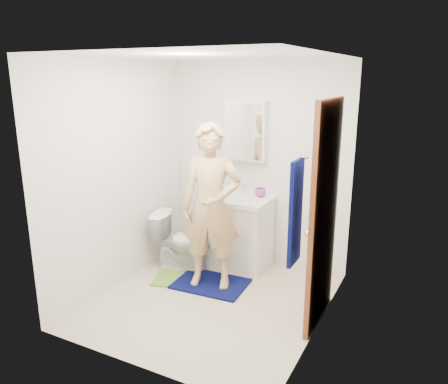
{
  "coord_description": "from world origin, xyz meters",
  "views": [
    {
      "loc": [
        1.96,
        -3.54,
        2.24
      ],
      "look_at": [
        0.01,
        0.25,
        1.09
      ],
      "focal_mm": 35.0,
      "sensor_mm": 36.0,
      "label": 1
    }
  ],
  "objects_px": {
    "vanity_cabinet": "(237,233)",
    "toilet": "(182,241)",
    "toothbrush_cup": "(260,193)",
    "towel": "(296,213)",
    "man": "(211,207)",
    "medicine_cabinet": "(246,131)",
    "soap_dispenser": "(214,186)"
  },
  "relations": [
    {
      "from": "vanity_cabinet",
      "to": "toilet",
      "type": "relative_size",
      "value": 1.17
    },
    {
      "from": "toilet",
      "to": "toothbrush_cup",
      "type": "bearing_deg",
      "value": -68.57
    },
    {
      "from": "toilet",
      "to": "towel",
      "type": "bearing_deg",
      "value": -135.43
    },
    {
      "from": "toilet",
      "to": "man",
      "type": "height_order",
      "value": "man"
    },
    {
      "from": "medicine_cabinet",
      "to": "toothbrush_cup",
      "type": "xyz_separation_m",
      "value": [
        0.24,
        -0.1,
        -0.7
      ]
    },
    {
      "from": "medicine_cabinet",
      "to": "man",
      "type": "relative_size",
      "value": 0.4
    },
    {
      "from": "vanity_cabinet",
      "to": "toilet",
      "type": "height_order",
      "value": "vanity_cabinet"
    },
    {
      "from": "vanity_cabinet",
      "to": "towel",
      "type": "distance_m",
      "value": 2.08
    },
    {
      "from": "toothbrush_cup",
      "to": "man",
      "type": "bearing_deg",
      "value": -107.23
    },
    {
      "from": "towel",
      "to": "toilet",
      "type": "xyz_separation_m",
      "value": [
        -1.71,
        1.09,
        -0.91
      ]
    },
    {
      "from": "vanity_cabinet",
      "to": "soap_dispenser",
      "type": "relative_size",
      "value": 3.88
    },
    {
      "from": "medicine_cabinet",
      "to": "towel",
      "type": "bearing_deg",
      "value": -55.39
    },
    {
      "from": "soap_dispenser",
      "to": "man",
      "type": "height_order",
      "value": "man"
    },
    {
      "from": "vanity_cabinet",
      "to": "soap_dispenser",
      "type": "distance_m",
      "value": 0.63
    },
    {
      "from": "vanity_cabinet",
      "to": "toothbrush_cup",
      "type": "bearing_deg",
      "value": 27.81
    },
    {
      "from": "soap_dispenser",
      "to": "man",
      "type": "relative_size",
      "value": 0.12
    },
    {
      "from": "toilet",
      "to": "soap_dispenser",
      "type": "relative_size",
      "value": 3.33
    },
    {
      "from": "towel",
      "to": "toothbrush_cup",
      "type": "relative_size",
      "value": 6.1
    },
    {
      "from": "soap_dispenser",
      "to": "man",
      "type": "xyz_separation_m",
      "value": [
        0.3,
        -0.62,
        -0.05
      ]
    },
    {
      "from": "toilet",
      "to": "toothbrush_cup",
      "type": "distance_m",
      "value": 1.08
    },
    {
      "from": "toothbrush_cup",
      "to": "medicine_cabinet",
      "type": "bearing_deg",
      "value": 157.0
    },
    {
      "from": "towel",
      "to": "toothbrush_cup",
      "type": "distance_m",
      "value": 1.9
    },
    {
      "from": "toilet",
      "to": "vanity_cabinet",
      "type": "bearing_deg",
      "value": -65.92
    },
    {
      "from": "vanity_cabinet",
      "to": "man",
      "type": "height_order",
      "value": "man"
    },
    {
      "from": "toilet",
      "to": "soap_dispenser",
      "type": "xyz_separation_m",
      "value": [
        0.23,
        0.38,
        0.61
      ]
    },
    {
      "from": "medicine_cabinet",
      "to": "soap_dispenser",
      "type": "relative_size",
      "value": 3.4
    },
    {
      "from": "toilet",
      "to": "toothbrush_cup",
      "type": "height_order",
      "value": "toothbrush_cup"
    },
    {
      "from": "vanity_cabinet",
      "to": "man",
      "type": "xyz_separation_m",
      "value": [
        -0.0,
        -0.64,
        0.5
      ]
    },
    {
      "from": "vanity_cabinet",
      "to": "medicine_cabinet",
      "type": "xyz_separation_m",
      "value": [
        0.0,
        0.22,
        1.2
      ]
    },
    {
      "from": "vanity_cabinet",
      "to": "toothbrush_cup",
      "type": "height_order",
      "value": "toothbrush_cup"
    },
    {
      "from": "medicine_cabinet",
      "to": "toothbrush_cup",
      "type": "relative_size",
      "value": 5.33
    },
    {
      "from": "soap_dispenser",
      "to": "vanity_cabinet",
      "type": "bearing_deg",
      "value": 3.52
    }
  ]
}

